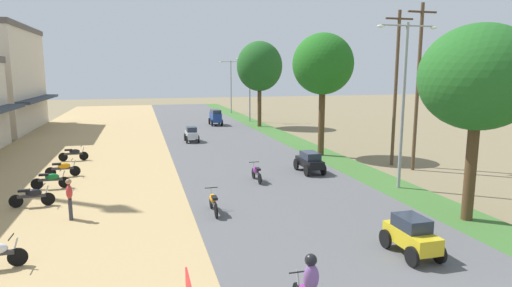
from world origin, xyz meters
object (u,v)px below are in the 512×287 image
streetlamp_far (231,83)px  parked_motorbike_second (32,195)px  streetlamp_mid (250,84)px  car_hatchback_yellow (412,234)px  car_hatchback_silver (192,134)px  parked_motorbike_fourth (63,168)px  parked_motorbike_fifth (74,153)px  car_van_blue (216,116)px  median_tree_third (260,66)px  parked_motorbike_third (51,179)px  median_tree_nearest (478,78)px  motorbike_ahead_third (256,172)px  pedestrian_on_shoulder (70,197)px  motorbike_ahead_second (213,201)px  streetlamp_near (404,95)px  utility_pole_near (396,86)px  utility_pole_far (418,85)px  median_tree_second (323,65)px  car_sedan_black (310,161)px

streetlamp_far → parked_motorbike_second: bearing=-113.5°
streetlamp_mid → car_hatchback_yellow: (-4.22, -36.58, -3.55)m
car_hatchback_silver → parked_motorbike_fourth: bearing=-129.6°
parked_motorbike_fifth → car_van_blue: bearing=52.8°
median_tree_third → parked_motorbike_third: bearing=-128.5°
parked_motorbike_fourth → median_tree_third: (16.18, 18.03, 5.70)m
parked_motorbike_fifth → median_tree_nearest: 23.26m
car_hatchback_silver → motorbike_ahead_third: bearing=-82.6°
car_hatchback_silver → motorbike_ahead_third: 13.73m
car_hatchback_yellow → car_hatchback_silver: size_ratio=1.00×
parked_motorbike_fifth → car_hatchback_yellow: 21.85m
car_van_blue → motorbike_ahead_third: car_van_blue is taller
pedestrian_on_shoulder → motorbike_ahead_third: (8.46, 3.68, -0.39)m
motorbike_ahead_second → parked_motorbike_third: bearing=140.9°
car_hatchback_yellow → streetlamp_near: bearing=59.0°
parked_motorbike_second → car_hatchback_yellow: size_ratio=0.90×
parked_motorbike_third → parked_motorbike_fifth: 6.84m
streetlamp_mid → utility_pole_near: utility_pole_near is taller
motorbike_ahead_second → parked_motorbike_fourth: bearing=130.0°
median_tree_nearest → car_van_blue: (-4.36, 31.61, -4.46)m
car_hatchback_yellow → motorbike_ahead_second: size_ratio=1.11×
streetlamp_mid → car_hatchback_silver: 15.77m
parked_motorbike_fourth → utility_pole_near: utility_pole_near is taller
utility_pole_near → car_hatchback_yellow: utility_pole_near is taller
parked_motorbike_third → utility_pole_far: size_ratio=0.19×
median_tree_second → parked_motorbike_third: bearing=-164.8°
median_tree_third → parked_motorbike_fourth: bearing=-131.9°
pedestrian_on_shoulder → streetlamp_near: bearing=2.7°
median_tree_second → car_hatchback_yellow: 17.06m
parked_motorbike_fourth → utility_pole_near: bearing=-5.4°
parked_motorbike_fifth → car_hatchback_yellow: bearing=-56.0°
median_tree_third → utility_pole_near: 20.13m
motorbike_ahead_second → parked_motorbike_fifth: bearing=118.9°
parked_motorbike_third → streetlamp_mid: (16.52, 25.29, 3.74)m
parked_motorbike_fourth → median_tree_second: median_tree_second is taller
streetlamp_mid → utility_pole_far: size_ratio=0.77×
parked_motorbike_third → motorbike_ahead_second: (7.04, -5.71, 0.02)m
utility_pole_near → car_hatchback_yellow: (-7.01, -11.95, -4.10)m
motorbike_ahead_second → streetlamp_near: bearing=8.6°
median_tree_nearest → streetlamp_mid: size_ratio=1.02×
parked_motorbike_second → median_tree_third: (16.55, 23.34, 5.70)m
streetlamp_near → median_tree_third: bearing=90.4°
parked_motorbike_second → median_tree_second: (16.40, 7.23, 5.64)m
car_sedan_black → car_van_blue: (-1.42, 22.82, 0.28)m
utility_pole_near → utility_pole_far: (0.41, -1.55, 0.10)m
parked_motorbike_second → car_hatchback_yellow: (12.52, -8.46, 0.19)m
streetlamp_mid → car_sedan_black: bearing=-96.8°
streetlamp_near → median_tree_nearest: bearing=-91.4°
parked_motorbike_fifth → streetlamp_mid: streetlamp_mid is taller
median_tree_third → car_sedan_black: size_ratio=3.87×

